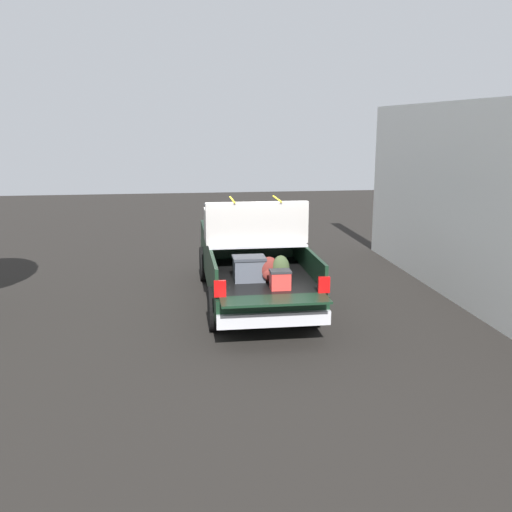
{
  "coord_description": "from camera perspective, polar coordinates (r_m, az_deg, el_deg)",
  "views": [
    {
      "loc": [
        -11.84,
        1.56,
        3.69
      ],
      "look_at": [
        -0.6,
        0.0,
        1.1
      ],
      "focal_mm": 40.84,
      "sensor_mm": 36.0,
      "label": 1
    }
  ],
  "objects": [
    {
      "name": "building_facade",
      "position": [
        12.58,
        20.41,
        4.68
      ],
      "size": [
        10.8,
        0.36,
        4.15
      ],
      "primitive_type": "cube",
      "color": "white",
      "rests_on": "ground_plane"
    },
    {
      "name": "ground_plane",
      "position": [
        12.5,
        -0.38,
        -4.31
      ],
      "size": [
        40.0,
        40.0,
        0.0
      ],
      "primitive_type": "plane",
      "color": "black"
    },
    {
      "name": "pickup_truck",
      "position": [
        12.59,
        -0.59,
        0.27
      ],
      "size": [
        6.05,
        2.06,
        2.23
      ],
      "color": "black",
      "rests_on": "ground_plane"
    }
  ]
}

